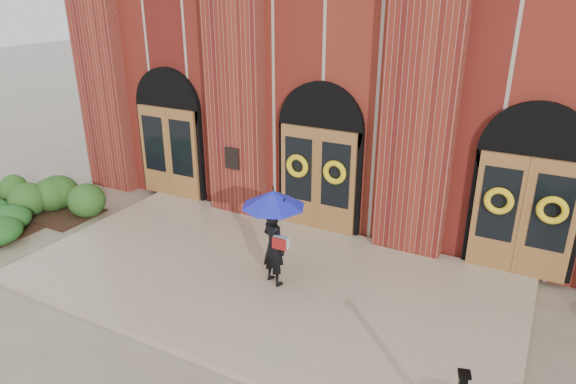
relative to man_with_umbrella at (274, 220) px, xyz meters
The scene contains 5 objects.
ground 1.56m from the man_with_umbrella, behind, with size 90.00×90.00×0.00m, color gray.
landing 1.49m from the man_with_umbrella, 162.23° to the left, with size 10.00×5.30×0.15m, color tan.
church_building 8.97m from the man_with_umbrella, 92.12° to the left, with size 16.20×12.53×7.00m.
man_with_umbrella is the anchor object (origin of this frame).
hedge_wall_left 7.72m from the man_with_umbrella, behind, with size 3.22×1.29×0.83m, color #254A18.
Camera 1 is at (4.74, -7.64, 5.67)m, focal length 32.00 mm.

